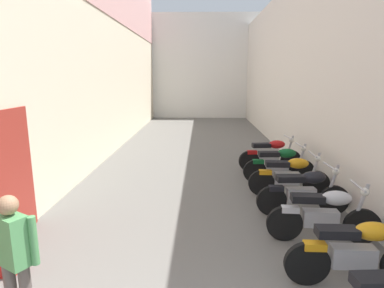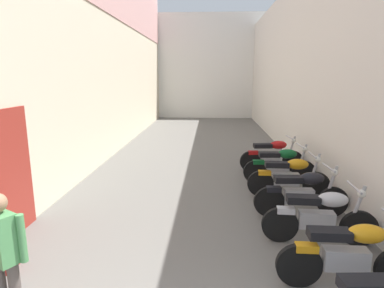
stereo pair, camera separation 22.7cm
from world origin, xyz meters
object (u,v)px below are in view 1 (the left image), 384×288
motorcycle_fourth (304,191)px  motorcycle_seventh (271,154)px  motorcycle_fifth (290,175)px  motorcycle_sixth (279,164)px  pedestrian_by_doorway (14,256)px  motorcycle_second (358,251)px  motorcycle_third (324,214)px  plastic_crate (3,263)px

motorcycle_fourth → motorcycle_seventh: 3.09m
motorcycle_fifth → motorcycle_sixth: same height
motorcycle_fourth → pedestrian_by_doorway: bearing=-141.5°
motorcycle_second → motorcycle_fifth: 3.27m
motorcycle_sixth → pedestrian_by_doorway: size_ratio=1.18×
motorcycle_third → pedestrian_by_doorway: bearing=-152.4°
motorcycle_second → plastic_crate: 4.83m
motorcycle_sixth → pedestrian_by_doorway: (-3.95, -5.16, 0.42)m
motorcycle_fifth → plastic_crate: motorcycle_fifth is taller
motorcycle_second → motorcycle_seventh: 5.32m
motorcycle_sixth → plastic_crate: bearing=-139.7°
motorcycle_second → plastic_crate: motorcycle_second is taller
motorcycle_seventh → pedestrian_by_doorway: (-3.95, -6.24, 0.42)m
motorcycle_fourth → motorcycle_fifth: size_ratio=1.00×
motorcycle_sixth → pedestrian_by_doorway: bearing=-127.4°
motorcycle_third → motorcycle_fourth: size_ratio=1.00×
motorcycle_fifth → motorcycle_fourth: bearing=-90.0°
motorcycle_seventh → pedestrian_by_doorway: pedestrian_by_doorway is taller
motorcycle_second → motorcycle_seventh: bearing=90.0°
motorcycle_seventh → plastic_crate: (-4.82, -5.16, -0.36)m
motorcycle_second → motorcycle_fifth: (-0.00, 3.27, 0.00)m
motorcycle_second → motorcycle_fourth: bearing=90.0°
motorcycle_second → motorcycle_fifth: size_ratio=1.00×
motorcycle_fourth → plastic_crate: motorcycle_fourth is taller
motorcycle_fourth → motorcycle_seventh: size_ratio=1.00×
motorcycle_sixth → motorcycle_seventh: size_ratio=1.00×
motorcycle_second → motorcycle_fourth: same height
motorcycle_fourth → motorcycle_fifth: same height
motorcycle_third → motorcycle_seventh: same height
motorcycle_second → plastic_crate: bearing=178.0°
motorcycle_fourth → motorcycle_fifth: bearing=90.0°
motorcycle_seventh → motorcycle_third: bearing=-90.0°
motorcycle_fifth → plastic_crate: (-4.82, -3.11, -0.36)m
motorcycle_sixth → motorcycle_fourth: bearing=-90.0°
motorcycle_third → motorcycle_sixth: size_ratio=1.00×
plastic_crate → pedestrian_by_doorway: bearing=-51.1°
motorcycle_seventh → plastic_crate: size_ratio=4.20×
motorcycle_sixth → pedestrian_by_doorway: 6.51m
motorcycle_second → motorcycle_third: 1.15m
motorcycle_sixth → motorcycle_seventh: bearing=90.0°
motorcycle_second → plastic_crate: (-4.82, 0.17, -0.36)m
motorcycle_fourth → motorcycle_sixth: same height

